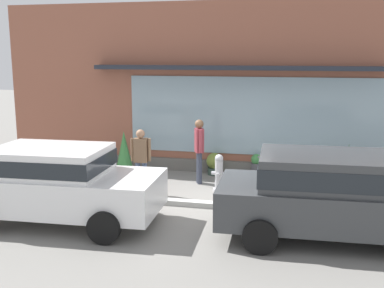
{
  "coord_description": "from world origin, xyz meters",
  "views": [
    {
      "loc": [
        1.87,
        -10.09,
        3.4
      ],
      "look_at": [
        -0.77,
        1.2,
        1.16
      ],
      "focal_mm": 43.59,
      "sensor_mm": 36.0,
      "label": 1
    }
  ],
  "objects_px": {
    "potted_plant_near_hydrant": "(215,163)",
    "potted_plant_window_right": "(124,152)",
    "potted_plant_by_entrance": "(348,165)",
    "pedestrian_passerby": "(141,156)",
    "parked_car_dark_gray": "(332,192)",
    "parked_car_white": "(57,180)",
    "pedestrian_with_handbag": "(199,146)",
    "potted_plant_window_left": "(256,165)",
    "fire_hydrant": "(219,173)"
  },
  "relations": [
    {
      "from": "parked_car_dark_gray",
      "to": "potted_plant_window_right",
      "type": "height_order",
      "value": "parked_car_dark_gray"
    },
    {
      "from": "pedestrian_passerby",
      "to": "parked_car_white",
      "type": "xyz_separation_m",
      "value": [
        -0.98,
        -2.32,
        -0.05
      ]
    },
    {
      "from": "parked_car_white",
      "to": "potted_plant_window_right",
      "type": "distance_m",
      "value": 4.23
    },
    {
      "from": "pedestrian_with_handbag",
      "to": "potted_plant_window_left",
      "type": "xyz_separation_m",
      "value": [
        1.43,
        1.04,
        -0.66
      ]
    },
    {
      "from": "fire_hydrant",
      "to": "parked_car_white",
      "type": "height_order",
      "value": "parked_car_white"
    },
    {
      "from": "parked_car_white",
      "to": "fire_hydrant",
      "type": "bearing_deg",
      "value": 43.73
    },
    {
      "from": "pedestrian_passerby",
      "to": "potted_plant_by_entrance",
      "type": "bearing_deg",
      "value": 14.34
    },
    {
      "from": "pedestrian_passerby",
      "to": "potted_plant_window_right",
      "type": "height_order",
      "value": "pedestrian_passerby"
    },
    {
      "from": "potted_plant_near_hydrant",
      "to": "parked_car_white",
      "type": "bearing_deg",
      "value": -118.08
    },
    {
      "from": "pedestrian_with_handbag",
      "to": "pedestrian_passerby",
      "type": "bearing_deg",
      "value": 110.73
    },
    {
      "from": "pedestrian_with_handbag",
      "to": "parked_car_white",
      "type": "distance_m",
      "value": 4.17
    },
    {
      "from": "pedestrian_with_handbag",
      "to": "parked_car_dark_gray",
      "type": "distance_m",
      "value": 4.53
    },
    {
      "from": "pedestrian_passerby",
      "to": "potted_plant_window_left",
      "type": "height_order",
      "value": "pedestrian_passerby"
    },
    {
      "from": "potted_plant_by_entrance",
      "to": "potted_plant_near_hydrant",
      "type": "bearing_deg",
      "value": 176.25
    },
    {
      "from": "potted_plant_near_hydrant",
      "to": "potted_plant_window_right",
      "type": "distance_m",
      "value": 2.65
    },
    {
      "from": "parked_car_white",
      "to": "potted_plant_window_right",
      "type": "bearing_deg",
      "value": 90.0
    },
    {
      "from": "pedestrian_with_handbag",
      "to": "potted_plant_near_hydrant",
      "type": "distance_m",
      "value": 1.21
    },
    {
      "from": "potted_plant_near_hydrant",
      "to": "potted_plant_by_entrance",
      "type": "xyz_separation_m",
      "value": [
        3.61,
        -0.24,
        0.2
      ]
    },
    {
      "from": "parked_car_dark_gray",
      "to": "potted_plant_near_hydrant",
      "type": "relative_size",
      "value": 7.02
    },
    {
      "from": "potted_plant_window_left",
      "to": "pedestrian_passerby",
      "type": "bearing_deg",
      "value": -139.18
    },
    {
      "from": "pedestrian_passerby",
      "to": "potted_plant_by_entrance",
      "type": "relative_size",
      "value": 1.46
    },
    {
      "from": "potted_plant_window_left",
      "to": "parked_car_dark_gray",
      "type": "bearing_deg",
      "value": -67.12
    },
    {
      "from": "pedestrian_passerby",
      "to": "pedestrian_with_handbag",
      "type": "bearing_deg",
      "value": 38.84
    },
    {
      "from": "fire_hydrant",
      "to": "parked_car_white",
      "type": "relative_size",
      "value": 0.23
    },
    {
      "from": "potted_plant_window_left",
      "to": "potted_plant_near_hydrant",
      "type": "xyz_separation_m",
      "value": [
        -1.19,
        -0.05,
        -0.01
      ]
    },
    {
      "from": "pedestrian_passerby",
      "to": "potted_plant_window_left",
      "type": "xyz_separation_m",
      "value": [
        2.62,
        2.27,
        -0.6
      ]
    },
    {
      "from": "parked_car_dark_gray",
      "to": "potted_plant_window_left",
      "type": "relative_size",
      "value": 6.87
    },
    {
      "from": "pedestrian_with_handbag",
      "to": "pedestrian_passerby",
      "type": "xyz_separation_m",
      "value": [
        -1.19,
        -1.23,
        -0.06
      ]
    },
    {
      "from": "potted_plant_window_right",
      "to": "potted_plant_by_entrance",
      "type": "distance_m",
      "value": 6.23
    },
    {
      "from": "potted_plant_near_hydrant",
      "to": "potted_plant_window_right",
      "type": "height_order",
      "value": "potted_plant_window_right"
    },
    {
      "from": "parked_car_dark_gray",
      "to": "potted_plant_by_entrance",
      "type": "bearing_deg",
      "value": 78.37
    },
    {
      "from": "parked_car_white",
      "to": "potted_plant_near_hydrant",
      "type": "xyz_separation_m",
      "value": [
        2.42,
        4.53,
        -0.56
      ]
    },
    {
      "from": "parked_car_dark_gray",
      "to": "fire_hydrant",
      "type": "bearing_deg",
      "value": 132.24
    },
    {
      "from": "parked_car_white",
      "to": "parked_car_dark_gray",
      "type": "relative_size",
      "value": 0.93
    },
    {
      "from": "pedestrian_passerby",
      "to": "potted_plant_near_hydrant",
      "type": "height_order",
      "value": "pedestrian_passerby"
    },
    {
      "from": "pedestrian_with_handbag",
      "to": "potted_plant_window_right",
      "type": "relative_size",
      "value": 1.42
    },
    {
      "from": "parked_car_dark_gray",
      "to": "potted_plant_window_left",
      "type": "xyz_separation_m",
      "value": [
        -1.78,
        4.22,
        -0.57
      ]
    },
    {
      "from": "pedestrian_with_handbag",
      "to": "potted_plant_near_hydrant",
      "type": "bearing_deg",
      "value": -39.0
    },
    {
      "from": "pedestrian_passerby",
      "to": "potted_plant_near_hydrant",
      "type": "distance_m",
      "value": 2.71
    },
    {
      "from": "parked_car_dark_gray",
      "to": "potted_plant_window_right",
      "type": "distance_m",
      "value": 6.8
    },
    {
      "from": "parked_car_white",
      "to": "parked_car_dark_gray",
      "type": "xyz_separation_m",
      "value": [
        5.39,
        0.37,
        0.02
      ]
    },
    {
      "from": "parked_car_dark_gray",
      "to": "pedestrian_passerby",
      "type": "bearing_deg",
      "value": 153.66
    },
    {
      "from": "fire_hydrant",
      "to": "pedestrian_passerby",
      "type": "height_order",
      "value": "pedestrian_passerby"
    },
    {
      "from": "parked_car_white",
      "to": "potted_plant_window_right",
      "type": "xyz_separation_m",
      "value": [
        -0.2,
        4.22,
        -0.3
      ]
    },
    {
      "from": "pedestrian_with_handbag",
      "to": "potted_plant_window_left",
      "type": "distance_m",
      "value": 1.89
    },
    {
      "from": "pedestrian_with_handbag",
      "to": "potted_plant_by_entrance",
      "type": "xyz_separation_m",
      "value": [
        3.85,
        0.74,
        -0.47
      ]
    },
    {
      "from": "fire_hydrant",
      "to": "potted_plant_window_left",
      "type": "relative_size",
      "value": 1.45
    },
    {
      "from": "parked_car_dark_gray",
      "to": "potted_plant_window_left",
      "type": "distance_m",
      "value": 4.62
    },
    {
      "from": "fire_hydrant",
      "to": "potted_plant_window_right",
      "type": "distance_m",
      "value": 3.27
    },
    {
      "from": "pedestrian_with_handbag",
      "to": "parked_car_dark_gray",
      "type": "bearing_deg",
      "value": -159.92
    }
  ]
}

